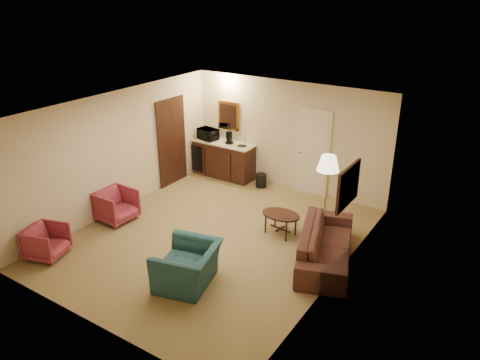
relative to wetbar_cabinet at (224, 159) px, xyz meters
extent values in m
plane|color=olive|center=(1.65, -2.72, -0.46)|extent=(6.00, 6.00, 0.00)
cube|color=#CAB497|center=(1.65, 0.28, 0.84)|extent=(5.00, 0.02, 2.60)
cube|color=#CAB497|center=(-0.85, -2.72, 0.84)|extent=(0.02, 6.00, 2.60)
cube|color=#CAB497|center=(4.15, -2.72, 0.84)|extent=(0.02, 6.00, 2.60)
cube|color=white|center=(1.65, -2.72, 2.14)|extent=(5.00, 6.00, 0.02)
cube|color=beige|center=(2.35, 0.25, 0.56)|extent=(0.82, 0.06, 2.05)
cube|color=black|center=(-0.82, -1.02, 0.59)|extent=(0.06, 0.98, 2.10)
cube|color=#EDBF45|center=(0.00, 0.25, 1.09)|extent=(0.62, 0.04, 0.72)
cube|color=black|center=(4.11, -2.32, 1.09)|extent=(0.06, 0.90, 0.70)
cube|color=#351C11|center=(0.00, 0.00, 0.00)|extent=(1.64, 0.58, 0.92)
imported|color=black|center=(3.80, -2.27, -0.03)|extent=(1.31, 2.29, 0.86)
imported|color=#1E4B49|center=(2.18, -4.18, 0.00)|extent=(0.93, 1.19, 0.92)
imported|color=#99323D|center=(-0.50, -3.22, -0.09)|extent=(0.69, 0.73, 0.74)
imported|color=#99323D|center=(-0.50, -4.92, -0.13)|extent=(0.77, 0.80, 0.66)
cube|color=black|center=(2.67, -1.88, -0.24)|extent=(0.85, 0.64, 0.45)
cube|color=#B78C3D|center=(3.35, -1.32, 0.36)|extent=(0.52, 0.52, 1.63)
cylinder|color=black|center=(1.16, -0.07, -0.29)|extent=(0.31, 0.31, 0.33)
imported|color=black|center=(-0.47, -0.02, 0.63)|extent=(0.55, 0.36, 0.35)
cylinder|color=black|center=(0.18, -0.01, 0.61)|extent=(0.19, 0.19, 0.30)
camera|label=1|loc=(6.44, -9.18, 4.17)|focal=35.00mm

